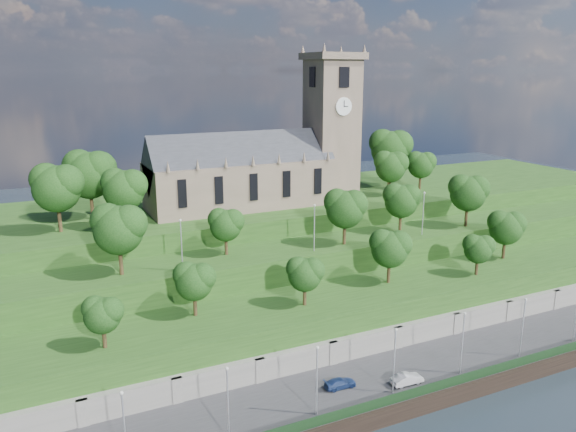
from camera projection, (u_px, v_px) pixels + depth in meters
ground at (419, 415)px, 64.03m from camera, size 320.00×320.00×0.00m
promenade at (389, 382)px, 69.03m from camera, size 160.00×12.00×2.00m
quay_wall at (420, 407)px, 63.71m from camera, size 160.00×0.50×2.20m
fence at (417, 392)px, 63.90m from camera, size 160.00×0.10×1.20m
retaining_wall at (363, 349)px, 73.88m from camera, size 160.00×2.10×5.00m
embankment_lower at (340, 321)px, 78.78m from camera, size 160.00×12.00×8.00m
embankment_upper at (305, 282)px, 87.90m from camera, size 160.00×10.00×12.00m
hilltop at (254, 238)px, 105.91m from camera, size 160.00×32.00×15.00m
church at (266, 162)px, 98.95m from camera, size 38.60×12.35×27.60m
trees_lower at (372, 254)px, 79.09m from camera, size 69.28×8.83×8.10m
trees_upper at (323, 208)px, 85.01m from camera, size 64.75×8.37×9.60m
trees_hilltop at (248, 166)px, 97.12m from camera, size 73.92×16.95×11.63m
lamp_posts_promenade at (395, 356)px, 63.71m from camera, size 60.36×0.36×8.14m
lamp_posts_upper at (314, 224)px, 82.72m from camera, size 40.36×0.36×7.20m
car_middle at (407, 379)px, 66.50m from camera, size 4.05×1.53×1.32m
car_right at (340, 383)px, 65.79m from camera, size 3.98×1.73×1.14m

